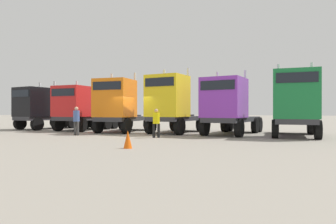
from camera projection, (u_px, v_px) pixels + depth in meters
name	position (u px, v px, depth m)	size (l,w,h in m)	color
ground	(134.00, 134.00, 19.99)	(200.00, 200.00, 0.00)	gray
semi_truck_black	(40.00, 108.00, 25.56)	(3.09, 6.15, 4.08)	#333338
semi_truck_red	(79.00, 107.00, 23.87)	(2.72, 5.80, 4.05)	#333338
semi_truck_orange	(119.00, 106.00, 21.88)	(3.19, 6.47, 4.36)	#333338
semi_truck_yellow	(172.00, 104.00, 20.86)	(2.94, 6.16, 4.53)	#333338
semi_truck_purple	(228.00, 106.00, 19.38)	(3.08, 6.54, 4.19)	#333338
semi_truck_green	(295.00, 103.00, 17.81)	(2.93, 6.26, 4.46)	#333338
visitor_in_hivis	(156.00, 121.00, 17.51)	(0.52, 0.52, 1.67)	black
visitor_with_camera	(76.00, 119.00, 19.25)	(0.47, 0.47, 1.82)	#3E3E3E
traffic_cone_near	(128.00, 139.00, 12.48)	(0.36, 0.36, 0.74)	#F2590C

